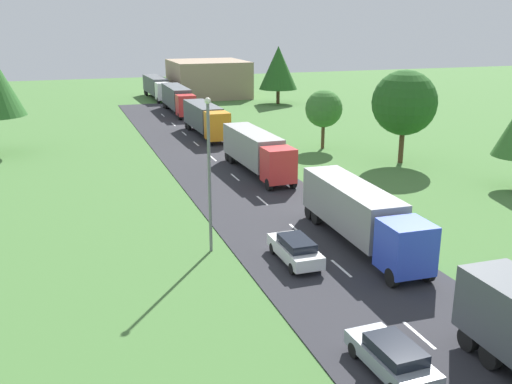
{
  "coord_description": "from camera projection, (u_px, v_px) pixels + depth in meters",
  "views": [
    {
      "loc": [
        -13.98,
        -0.21,
        13.32
      ],
      "look_at": [
        -1.65,
        35.98,
        1.86
      ],
      "focal_mm": 40.68,
      "sensor_mm": 36.0,
      "label": 1
    }
  ],
  "objects": [
    {
      "name": "truck_fourth",
      "position": [
        206.0,
        118.0,
        67.8
      ],
      "size": [
        2.71,
        12.13,
        3.58
      ],
      "color": "orange",
      "rests_on": "road"
    },
    {
      "name": "tree_pine",
      "position": [
        278.0,
        68.0,
        92.82
      ],
      "size": [
        6.16,
        6.16,
        9.15
      ],
      "color": "#513823",
      "rests_on": "ground"
    },
    {
      "name": "truck_sixth",
      "position": [
        157.0,
        86.0,
        99.79
      ],
      "size": [
        2.86,
        13.55,
        3.58
      ],
      "color": "white",
      "rests_on": "road"
    },
    {
      "name": "road",
      "position": [
        356.0,
        281.0,
        30.54
      ],
      "size": [
        10.0,
        140.0,
        0.06
      ],
      "primitive_type": "cube",
      "color": "#2B2B30",
      "rests_on": "ground"
    },
    {
      "name": "truck_third",
      "position": [
        257.0,
        150.0,
        51.42
      ],
      "size": [
        2.8,
        12.19,
        3.57
      ],
      "color": "red",
      "rests_on": "road"
    },
    {
      "name": "car_second",
      "position": [
        392.0,
        357.0,
        22.38
      ],
      "size": [
        1.94,
        4.33,
        1.38
      ],
      "color": "#8C939E",
      "rests_on": "road"
    },
    {
      "name": "truck_fifth",
      "position": [
        178.0,
        98.0,
        84.3
      ],
      "size": [
        2.61,
        13.54,
        3.73
      ],
      "color": "red",
      "rests_on": "road"
    },
    {
      "name": "car_third",
      "position": [
        295.0,
        249.0,
        32.67
      ],
      "size": [
        1.77,
        4.51,
        1.49
      ],
      "color": "white",
      "rests_on": "road"
    },
    {
      "name": "lamppost_second",
      "position": [
        209.0,
        169.0,
        33.21
      ],
      "size": [
        0.36,
        0.36,
        9.13
      ],
      "color": "slate",
      "rests_on": "ground"
    },
    {
      "name": "distant_building",
      "position": [
        208.0,
        79.0,
        102.49
      ],
      "size": [
        12.61,
        13.38,
        6.24
      ],
      "primitive_type": "cube",
      "color": "#9E846B",
      "rests_on": "ground"
    },
    {
      "name": "truck_second",
      "position": [
        360.0,
        213.0,
        34.93
      ],
      "size": [
        2.78,
        12.53,
        3.46
      ],
      "color": "blue",
      "rests_on": "road"
    },
    {
      "name": "tree_lime",
      "position": [
        404.0,
        103.0,
        54.17
      ],
      "size": [
        6.09,
        6.09,
        8.82
      ],
      "color": "#513823",
      "rests_on": "ground"
    },
    {
      "name": "tree_maple",
      "position": [
        324.0,
        109.0,
        60.74
      ],
      "size": [
        3.91,
        3.91,
        6.22
      ],
      "color": "#513823",
      "rests_on": "ground"
    },
    {
      "name": "lane_marking_centre",
      "position": [
        376.0,
        298.0,
        28.62
      ],
      "size": [
        0.16,
        123.08,
        0.01
      ],
      "color": "white",
      "rests_on": "road"
    }
  ]
}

